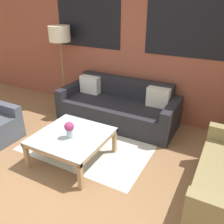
% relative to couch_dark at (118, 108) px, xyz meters
% --- Properties ---
extents(ground_plane, '(16.00, 16.00, 0.00)m').
position_rel_couch_dark_xyz_m(ground_plane, '(0.05, -1.95, -0.28)').
color(ground_plane, '#8E6642').
extents(wall_back_brick, '(8.40, 0.09, 2.80)m').
position_rel_couch_dark_xyz_m(wall_back_brick, '(0.05, 0.49, 1.13)').
color(wall_back_brick, brown).
rests_on(wall_back_brick, ground_plane).
extents(rug, '(1.98, 1.75, 0.00)m').
position_rel_couch_dark_xyz_m(rug, '(-0.03, -0.77, -0.27)').
color(rug, silver).
rests_on(rug, ground_plane).
extents(couch_dark, '(2.20, 0.88, 0.78)m').
position_rel_couch_dark_xyz_m(couch_dark, '(0.00, 0.00, 0.00)').
color(couch_dark, '#232328').
rests_on(couch_dark, ground_plane).
extents(coffee_table, '(0.97, 0.97, 0.42)m').
position_rel_couch_dark_xyz_m(coffee_table, '(-0.03, -1.38, 0.08)').
color(coffee_table, silver).
rests_on(coffee_table, ground_plane).
extents(floor_lamp, '(0.42, 0.42, 1.66)m').
position_rel_couch_dark_xyz_m(floor_lamp, '(-1.39, 0.16, 1.17)').
color(floor_lamp, olive).
rests_on(floor_lamp, ground_plane).
extents(flower_vase, '(0.13, 0.13, 0.24)m').
position_rel_couch_dark_xyz_m(flower_vase, '(-0.01, -1.45, 0.28)').
color(flower_vase, '#ADBCC6').
rests_on(flower_vase, coffee_table).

